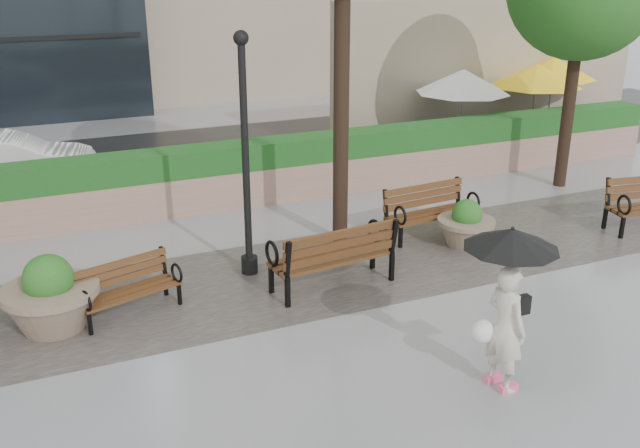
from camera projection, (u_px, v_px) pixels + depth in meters
name	position (u px, v px, depth m)	size (l,w,h in m)	color
ground	(343.00, 371.00, 9.29)	(100.00, 100.00, 0.00)	gray
cobble_strip	(265.00, 281.00, 11.86)	(28.00, 3.20, 0.01)	#383330
hedge_wall	(201.00, 179.00, 15.05)	(24.00, 0.80, 1.35)	#A57A6B
cafe_wall	(490.00, 69.00, 20.73)	(10.00, 0.60, 4.00)	tan
cafe_hedge	(520.00, 139.00, 19.21)	(8.00, 0.50, 0.90)	#184A19
asphalt_street	(163.00, 162.00, 18.71)	(40.00, 7.00, 0.00)	black
bench_1	(129.00, 300.00, 10.69)	(1.63, 1.03, 0.82)	#553418
bench_2	(333.00, 269.00, 11.55)	(2.12, 1.02, 1.10)	#553418
bench_3	(430.00, 221.00, 13.72)	(1.87, 0.87, 0.97)	#553418
planter_left	(51.00, 301.00, 10.20)	(1.37, 1.37, 1.15)	#7F6B56
planter_right	(466.00, 228.00, 13.22)	(1.07, 1.07, 0.90)	#7F6B56
lamppost	(246.00, 173.00, 11.56)	(0.28, 0.28, 4.03)	black
patio_umb_white	(463.00, 82.00, 18.66)	(2.50, 2.50, 2.30)	black
patio_umb_yellow_a	(537.00, 76.00, 19.61)	(2.50, 2.50, 2.30)	black
patio_umb_yellow_b	(553.00, 68.00, 20.93)	(2.50, 2.50, 2.30)	black
car_right	(10.00, 161.00, 16.44)	(1.35, 3.88, 1.28)	white
pedestrian	(507.00, 293.00, 8.56)	(1.14, 1.14, 2.10)	beige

